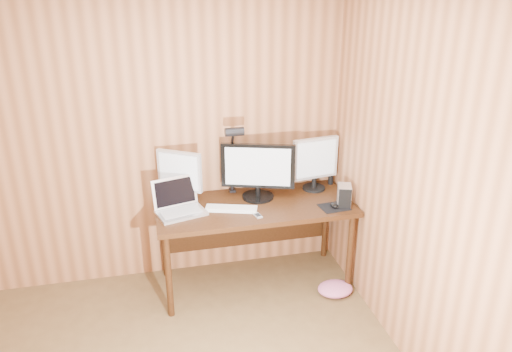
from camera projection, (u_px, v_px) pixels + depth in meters
name	position (u px, v px, depth m)	size (l,w,h in m)	color
room_shell	(132.00, 277.00, 2.21)	(4.00, 4.00, 4.00)	brown
desk	(253.00, 214.00, 4.18)	(1.60, 0.70, 0.75)	black
monitor_center	(258.00, 170.00, 4.09)	(0.59, 0.26, 0.47)	black
monitor_left	(180.00, 175.00, 4.04)	(0.34, 0.24, 0.43)	black
monitor_right	(315.00, 162.00, 4.26)	(0.41, 0.20, 0.47)	black
laptop	(179.00, 204.00, 3.92)	(0.42, 0.37, 0.26)	silver
keyboard	(231.00, 209.00, 3.97)	(0.43, 0.24, 0.02)	white
mousepad	(334.00, 207.00, 4.01)	(0.22, 0.18, 0.00)	black
mouse	(334.00, 205.00, 4.00)	(0.06, 0.10, 0.04)	black
hard_drive	(344.00, 195.00, 4.03)	(0.15, 0.18, 0.17)	silver
phone	(258.00, 216.00, 3.87)	(0.06, 0.10, 0.01)	silver
speaker	(331.00, 178.00, 4.44)	(0.05, 0.05, 0.11)	black
desk_lamp	(233.00, 150.00, 4.08)	(0.15, 0.22, 0.66)	black
fabric_pile	(335.00, 289.00, 4.17)	(0.30, 0.24, 0.09)	#CB628D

